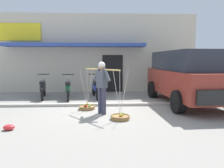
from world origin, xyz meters
The scene contains 11 objects.
ground_plane centered at (0.00, 0.00, 0.00)m, with size 90.00×90.00×0.00m, color gray.
sidewalk_curb centered at (0.00, 0.70, 0.05)m, with size 20.00×0.24×0.10m, color #AEA89C.
fruit_vendor centered at (0.05, -0.50, 0.98)m, with size 1.11×1.35×1.70m.
fruit_basket_left_side centered at (-0.49, 0.16, 0.08)m, with size 0.59×0.59×1.45m.
fruit_basket_right_side centered at (0.59, -1.17, 0.08)m, with size 0.59×0.59×1.45m.
motorcycle_nearest_shop centered at (-2.64, 2.39, 0.45)m, with size 0.57×1.80×1.09m.
motorcycle_second_in_row centered at (-1.47, 2.14, 0.45)m, with size 0.54×1.81×1.09m.
motorcycle_third_in_row centered at (-0.26, 2.39, 0.45)m, with size 0.55×1.81×1.09m.
parked_truck centered at (3.42, 1.01, 1.13)m, with size 2.34×4.89×2.10m.
storefront_building centered at (-1.33, 6.72, 2.10)m, with size 13.00×6.00×4.20m.
plastic_litter_bag centered at (-2.29, -1.99, 0.07)m, with size 0.28×0.22×0.14m, color red.
Camera 1 is at (0.07, -7.20, 1.76)m, focal length 33.62 mm.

